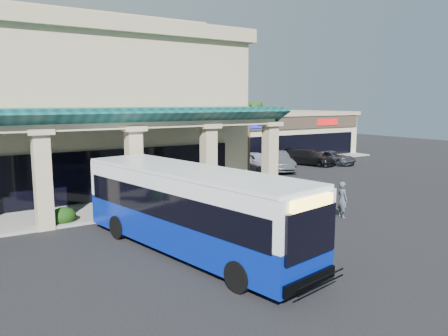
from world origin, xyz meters
TOP-DOWN VIEW (x-y plane):
  - ground at (0.00, 0.00)m, footprint 110.00×110.00m
  - main_building at (-8.00, 16.00)m, footprint 30.80×14.80m
  - arcade at (-8.00, 6.80)m, footprint 30.00×6.20m
  - strip_mall at (18.00, 24.00)m, footprint 22.50×12.50m
  - palm_0 at (8.50, 11.00)m, footprint 2.40×2.40m
  - palm_1 at (9.50, 14.00)m, footprint 2.40×2.40m
  - broadleaf_tree at (7.50, 19.00)m, footprint 2.60×2.60m
  - transit_bus at (-3.19, -1.31)m, footprint 4.94×12.40m
  - pedestrian at (5.97, -0.88)m, footprint 0.57×0.76m
  - car_silver at (11.42, 13.85)m, footprint 2.66×5.28m
  - car_white at (13.00, 13.03)m, footprint 3.53×5.55m
  - car_red at (17.96, 14.27)m, footprint 3.80×5.56m
  - car_gray at (20.27, 13.37)m, footprint 2.91×4.87m

SIDE VIEW (x-z plane):
  - ground at x=0.00m, z-range 0.00..0.00m
  - car_gray at x=20.27m, z-range 0.00..1.27m
  - car_red at x=17.96m, z-range 0.00..1.50m
  - car_white at x=13.00m, z-range 0.00..1.73m
  - car_silver at x=11.42m, z-range 0.00..1.73m
  - pedestrian at x=5.97m, z-range 0.00..1.90m
  - transit_bus at x=-3.19m, z-range 0.00..3.38m
  - broadleaf_tree at x=7.50m, z-range 0.00..4.81m
  - strip_mall at x=18.00m, z-range 0.00..4.90m
  - arcade at x=-8.00m, z-range 0.00..5.70m
  - palm_1 at x=9.50m, z-range 0.00..5.80m
  - palm_0 at x=8.50m, z-range 0.00..6.60m
  - main_building at x=-8.00m, z-range 0.00..11.35m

